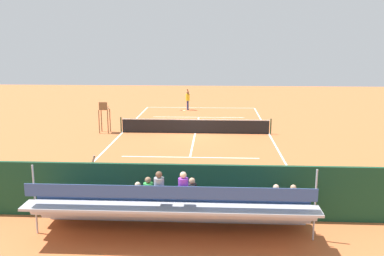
{
  "coord_description": "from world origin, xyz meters",
  "views": [
    {
      "loc": [
        -1.32,
        28.25,
        6.3
      ],
      "look_at": [
        0.0,
        4.0,
        1.2
      ],
      "focal_mm": 39.76,
      "sensor_mm": 36.0,
      "label": 1
    }
  ],
  "objects_px": {
    "tennis_ball_near": "(184,114)",
    "bleacher_stand": "(176,208)",
    "umpire_chair": "(104,114)",
    "courtside_bench": "(233,197)",
    "line_judge": "(93,180)",
    "tennis_net": "(195,126)",
    "equipment_bag": "(178,206)",
    "tennis_racket": "(184,110)",
    "tennis_player": "(188,99)"
  },
  "relations": [
    {
      "from": "equipment_bag",
      "to": "tennis_racket",
      "type": "distance_m",
      "value": 22.68
    },
    {
      "from": "umpire_chair",
      "to": "tennis_ball_near",
      "type": "relative_size",
      "value": 32.42
    },
    {
      "from": "umpire_chair",
      "to": "line_judge",
      "type": "relative_size",
      "value": 1.11
    },
    {
      "from": "courtside_bench",
      "to": "tennis_ball_near",
      "type": "bearing_deg",
      "value": -80.91
    },
    {
      "from": "bleacher_stand",
      "to": "tennis_player",
      "type": "height_order",
      "value": "bleacher_stand"
    },
    {
      "from": "umpire_chair",
      "to": "line_judge",
      "type": "bearing_deg",
      "value": 102.78
    },
    {
      "from": "courtside_bench",
      "to": "tennis_racket",
      "type": "distance_m",
      "value": 22.78
    },
    {
      "from": "tennis_net",
      "to": "equipment_bag",
      "type": "distance_m",
      "value": 13.4
    },
    {
      "from": "tennis_net",
      "to": "tennis_player",
      "type": "distance_m",
      "value": 9.76
    },
    {
      "from": "tennis_net",
      "to": "equipment_bag",
      "type": "relative_size",
      "value": 11.44
    },
    {
      "from": "bleacher_stand",
      "to": "tennis_racket",
      "type": "relative_size",
      "value": 15.5
    },
    {
      "from": "tennis_net",
      "to": "line_judge",
      "type": "bearing_deg",
      "value": 75.72
    },
    {
      "from": "umpire_chair",
      "to": "tennis_player",
      "type": "height_order",
      "value": "umpire_chair"
    },
    {
      "from": "umpire_chair",
      "to": "tennis_racket",
      "type": "relative_size",
      "value": 3.66
    },
    {
      "from": "tennis_net",
      "to": "umpire_chair",
      "type": "height_order",
      "value": "umpire_chair"
    },
    {
      "from": "tennis_net",
      "to": "line_judge",
      "type": "distance_m",
      "value": 13.39
    },
    {
      "from": "bleacher_stand",
      "to": "line_judge",
      "type": "height_order",
      "value": "bleacher_stand"
    },
    {
      "from": "tennis_ball_near",
      "to": "equipment_bag",
      "type": "bearing_deg",
      "value": 93.42
    },
    {
      "from": "equipment_bag",
      "to": "tennis_net",
      "type": "bearing_deg",
      "value": -90.09
    },
    {
      "from": "umpire_chair",
      "to": "courtside_bench",
      "type": "relative_size",
      "value": 1.19
    },
    {
      "from": "courtside_bench",
      "to": "tennis_player",
      "type": "relative_size",
      "value": 0.93
    },
    {
      "from": "line_judge",
      "to": "tennis_racket",
      "type": "bearing_deg",
      "value": -94.77
    },
    {
      "from": "tennis_player",
      "to": "tennis_ball_near",
      "type": "relative_size",
      "value": 29.18
    },
    {
      "from": "umpire_chair",
      "to": "courtside_bench",
      "type": "xyz_separation_m",
      "value": [
        -8.25,
        13.1,
        -0.76
      ]
    },
    {
      "from": "courtside_bench",
      "to": "tennis_racket",
      "type": "bearing_deg",
      "value": -81.18
    },
    {
      "from": "tennis_net",
      "to": "tennis_player",
      "type": "bearing_deg",
      "value": -83.32
    },
    {
      "from": "bleacher_stand",
      "to": "line_judge",
      "type": "xyz_separation_m",
      "value": [
        3.4,
        -2.38,
        0.08
      ]
    },
    {
      "from": "umpire_chair",
      "to": "line_judge",
      "type": "xyz_separation_m",
      "value": [
        -2.9,
        12.79,
        -0.3
      ]
    },
    {
      "from": "bleacher_stand",
      "to": "tennis_ball_near",
      "type": "distance_m",
      "value": 22.86
    },
    {
      "from": "tennis_net",
      "to": "courtside_bench",
      "type": "xyz_separation_m",
      "value": [
        -2.05,
        13.27,
        0.06
      ]
    },
    {
      "from": "line_judge",
      "to": "umpire_chair",
      "type": "bearing_deg",
      "value": -77.22
    },
    {
      "from": "bleacher_stand",
      "to": "tennis_racket",
      "type": "xyz_separation_m",
      "value": [
        1.55,
        -24.58,
        -0.92
      ]
    },
    {
      "from": "tennis_ball_near",
      "to": "line_judge",
      "type": "bearing_deg",
      "value": 84.32
    },
    {
      "from": "tennis_net",
      "to": "umpire_chair",
      "type": "distance_m",
      "value": 6.26
    },
    {
      "from": "tennis_net",
      "to": "tennis_ball_near",
      "type": "distance_m",
      "value": 7.58
    },
    {
      "from": "equipment_bag",
      "to": "line_judge",
      "type": "distance_m",
      "value": 3.41
    },
    {
      "from": "tennis_net",
      "to": "tennis_player",
      "type": "relative_size",
      "value": 5.35
    },
    {
      "from": "tennis_ball_near",
      "to": "line_judge",
      "type": "distance_m",
      "value": 20.54
    },
    {
      "from": "tennis_net",
      "to": "line_judge",
      "type": "xyz_separation_m",
      "value": [
        3.3,
        12.96,
        0.51
      ]
    },
    {
      "from": "courtside_bench",
      "to": "equipment_bag",
      "type": "relative_size",
      "value": 2.0
    },
    {
      "from": "tennis_player",
      "to": "tennis_racket",
      "type": "xyz_separation_m",
      "value": [
        0.31,
        0.45,
        -1.0
      ]
    },
    {
      "from": "umpire_chair",
      "to": "equipment_bag",
      "type": "bearing_deg",
      "value": 115.04
    },
    {
      "from": "equipment_bag",
      "to": "tennis_player",
      "type": "distance_m",
      "value": 23.12
    },
    {
      "from": "courtside_bench",
      "to": "line_judge",
      "type": "relative_size",
      "value": 0.93
    },
    {
      "from": "bleacher_stand",
      "to": "tennis_ball_near",
      "type": "height_order",
      "value": "bleacher_stand"
    },
    {
      "from": "bleacher_stand",
      "to": "courtside_bench",
      "type": "distance_m",
      "value": 2.87
    },
    {
      "from": "tennis_net",
      "to": "bleacher_stand",
      "type": "xyz_separation_m",
      "value": [
        -0.1,
        15.35,
        0.43
      ]
    },
    {
      "from": "equipment_bag",
      "to": "tennis_racket",
      "type": "xyz_separation_m",
      "value": [
        1.42,
        -22.63,
        -0.16
      ]
    },
    {
      "from": "tennis_ball_near",
      "to": "bleacher_stand",
      "type": "bearing_deg",
      "value": 93.44
    },
    {
      "from": "umpire_chair",
      "to": "tennis_player",
      "type": "distance_m",
      "value": 11.08
    }
  ]
}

